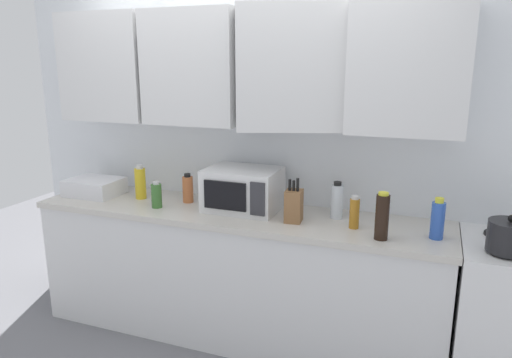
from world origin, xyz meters
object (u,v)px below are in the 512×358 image
at_px(bottle_clear_tall, 337,201).
at_px(bottle_green_oil, 157,195).
at_px(dish_rack, 95,187).
at_px(knife_block, 294,205).
at_px(bottle_amber_vinegar, 354,213).
at_px(bottle_soy_dark, 382,217).
at_px(kettle, 509,237).
at_px(microwave, 243,189).
at_px(bottle_blue_cleaner, 438,220).
at_px(bottle_spice_jar, 188,189).
at_px(bottle_yellow_mustard, 140,183).

height_order(bottle_clear_tall, bottle_green_oil, bottle_clear_tall).
height_order(dish_rack, knife_block, knife_block).
distance_m(knife_block, bottle_clear_tall, 0.29).
bearing_deg(bottle_amber_vinegar, bottle_clear_tall, 132.39).
xyz_separation_m(knife_block, bottle_green_oil, (-0.95, -0.05, -0.02)).
bearing_deg(bottle_soy_dark, kettle, 1.79).
distance_m(microwave, bottle_blue_cleaner, 1.22).
height_order(bottle_blue_cleaner, bottle_green_oil, bottle_blue_cleaner).
relative_size(bottle_clear_tall, bottle_blue_cleaner, 1.00).
distance_m(bottle_soy_dark, bottle_spice_jar, 1.38).
xyz_separation_m(dish_rack, bottle_amber_vinegar, (1.93, -0.05, 0.04)).
bearing_deg(bottle_amber_vinegar, bottle_yellow_mustard, 176.76).
relative_size(bottle_clear_tall, bottle_soy_dark, 0.88).
bearing_deg(microwave, bottle_soy_dark, -14.04).
xyz_separation_m(kettle, knife_block, (-1.18, 0.10, 0.01)).
xyz_separation_m(bottle_green_oil, bottle_spice_jar, (0.14, 0.19, 0.01)).
height_order(microwave, bottle_amber_vinegar, microwave).
bearing_deg(bottle_amber_vinegar, microwave, 172.27).
xyz_separation_m(microwave, dish_rack, (-1.17, -0.05, -0.08)).
bearing_deg(bottle_spice_jar, bottle_clear_tall, 1.19).
xyz_separation_m(knife_block, bottle_yellow_mustard, (-1.18, 0.10, 0.01)).
height_order(knife_block, bottle_clear_tall, knife_block).
distance_m(kettle, bottle_spice_jar, 2.01).
xyz_separation_m(kettle, bottle_amber_vinegar, (-0.81, 0.11, 0.00)).
height_order(bottle_blue_cleaner, bottle_yellow_mustard, bottle_yellow_mustard).
distance_m(dish_rack, bottle_green_oil, 0.62).
distance_m(bottle_yellow_mustard, bottle_soy_dark, 1.74).
height_order(kettle, knife_block, knife_block).
relative_size(bottle_yellow_mustard, bottle_soy_dark, 0.92).
bearing_deg(bottle_blue_cleaner, bottle_spice_jar, 175.29).
bearing_deg(bottle_green_oil, dish_rack, 169.50).
xyz_separation_m(bottle_clear_tall, bottle_spice_jar, (-1.05, -0.02, -0.02)).
xyz_separation_m(bottle_soy_dark, bottle_spice_jar, (-1.36, 0.26, -0.04)).
height_order(bottle_yellow_mustard, bottle_spice_jar, bottle_yellow_mustard).
distance_m(kettle, bottle_green_oil, 2.13).
relative_size(kettle, bottle_amber_vinegar, 1.07).
bearing_deg(bottle_soy_dark, dish_rack, 175.11).
bearing_deg(bottle_green_oil, bottle_blue_cleaner, 1.70).
bearing_deg(bottle_yellow_mustard, microwave, 1.07).
bearing_deg(bottle_soy_dark, knife_block, 167.85).
distance_m(kettle, dish_rack, 2.74).
bearing_deg(knife_block, bottle_soy_dark, -12.15).
xyz_separation_m(kettle, bottle_spice_jar, (-1.99, 0.24, 0.00)).
bearing_deg(dish_rack, bottle_green_oil, -10.50).
xyz_separation_m(microwave, bottle_green_oil, (-0.57, -0.17, -0.06)).
height_order(kettle, bottle_soy_dark, bottle_soy_dark).
relative_size(bottle_blue_cleaner, bottle_spice_jar, 1.15).
bearing_deg(dish_rack, microwave, 2.57).
height_order(kettle, bottle_clear_tall, bottle_clear_tall).
xyz_separation_m(kettle, bottle_yellow_mustard, (-2.36, 0.20, 0.02)).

